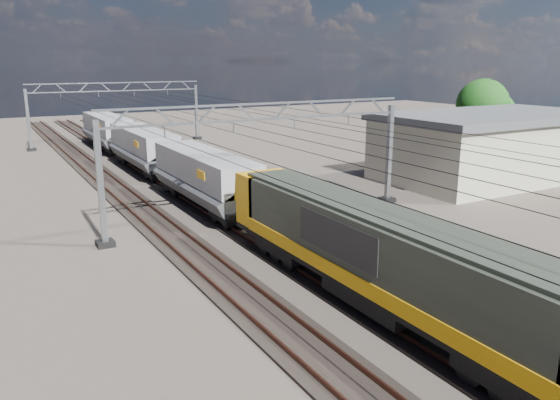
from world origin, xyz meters
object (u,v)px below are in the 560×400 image
catenary_gantry_far (118,111)px  hopper_wagon_mid (143,146)px  catenary_gantry_mid (265,157)px  tree_far (486,107)px  locomotive (380,254)px  hopper_wagon_lead (205,175)px  industrial_shed (491,145)px  hopper_wagon_third (107,129)px

catenary_gantry_far → hopper_wagon_mid: size_ratio=1.53×
catenary_gantry_mid → tree_far: (30.32, 9.79, 1.04)m
tree_far → hopper_wagon_mid: bearing=164.3°
tree_far → catenary_gantry_mid: bearing=-162.1°
catenary_gantry_far → locomotive: 49.09m
hopper_wagon_lead → hopper_wagon_mid: 14.20m
locomotive → industrial_shed: 28.32m
industrial_shed → hopper_wagon_lead: bearing=173.6°
locomotive → hopper_wagon_third: size_ratio=1.62×
locomotive → hopper_wagon_mid: (-0.00, 31.90, -0.09)m
tree_far → hopper_wagon_third: bearing=144.2°
hopper_wagon_lead → tree_far: bearing=9.0°
locomotive → hopper_wagon_third: locomotive is taller
hopper_wagon_third → industrial_shed: (24.00, -31.08, 0.49)m
catenary_gantry_far → hopper_wagon_third: (-2.00, -2.92, -1.67)m
catenary_gantry_mid → hopper_wagon_lead: bearing=113.2°
hopper_wagon_third → locomotive: bearing=-90.0°
catenary_gantry_far → tree_far: tree_far is taller
catenary_gantry_far → tree_far: 40.09m
catenary_gantry_far → catenary_gantry_mid: bearing=-90.0°
hopper_wagon_lead → industrial_shed: bearing=-6.4°
locomotive → hopper_wagon_lead: 17.70m
catenary_gantry_far → hopper_wagon_lead: bearing=-93.7°
hopper_wagon_third → industrial_shed: bearing=-52.3°
catenary_gantry_far → hopper_wagon_lead: 31.43m
industrial_shed → locomotive: bearing=-148.0°
industrial_shed → tree_far: 11.61m
catenary_gantry_far → hopper_wagon_mid: 17.32m
industrial_shed → hopper_wagon_third: bearing=127.7°
catenary_gantry_mid → hopper_wagon_mid: bearing=96.0°
locomotive → hopper_wagon_mid: size_ratio=1.62×
catenary_gantry_mid → locomotive: 13.27m
hopper_wagon_third → tree_far: size_ratio=1.68×
hopper_wagon_lead → tree_far: (32.32, 5.11, 2.71)m
catenary_gantry_mid → tree_far: bearing=17.9°
tree_far → hopper_wagon_lead: bearing=-171.0°
catenary_gantry_far → tree_far: (30.32, -26.21, 1.04)m
catenary_gantry_far → industrial_shed: (22.00, -34.00, -1.18)m
hopper_wagon_mid → hopper_wagon_lead: bearing=-90.0°
industrial_shed → tree_far: size_ratio=2.40×
catenary_gantry_far → hopper_wagon_mid: bearing=-96.7°
catenary_gantry_mid → hopper_wagon_lead: (-2.00, 4.68, -1.67)m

